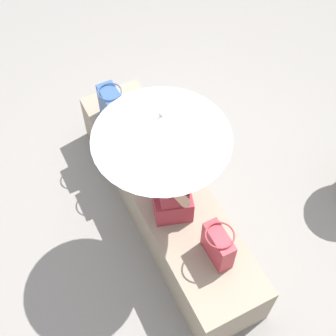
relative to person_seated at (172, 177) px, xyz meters
name	(u,v)px	position (x,y,z in m)	size (l,w,h in m)	color
ground_plane	(165,214)	(-0.21, 0.05, -0.88)	(14.00, 14.00, 0.00)	gray
stone_bench	(165,199)	(-0.21, 0.05, -0.64)	(2.35, 0.57, 0.49)	gray
person_seated	(172,177)	(0.00, 0.00, 0.00)	(0.51, 0.37, 0.90)	#992D38
parasol	(161,127)	(-0.04, -0.05, 0.53)	(0.90, 0.90, 1.05)	#B7B7BC
handbag_black	(218,245)	(0.51, 0.10, -0.23)	(0.28, 0.20, 0.31)	#B2333D
tote_bag_canvas	(128,135)	(-0.69, -0.05, -0.25)	(0.30, 0.22, 0.28)	#B2333D
shoulder_bag_spare	(112,106)	(-1.02, -0.05, -0.22)	(0.28, 0.21, 0.35)	#335184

